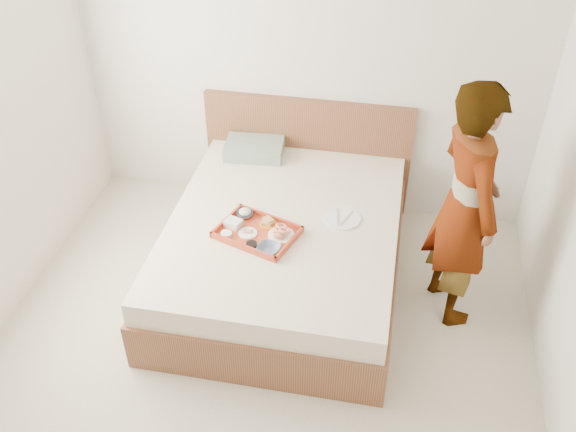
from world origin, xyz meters
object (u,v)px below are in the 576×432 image
Objects in this scene: tray at (257,232)px; dinner_plate at (342,218)px; person at (465,206)px; bed at (284,250)px.

tray reaches higher than dinner_plate.
dinner_plate is 0.84m from person.
tray is 2.00× the size of dinner_plate.
person is (0.77, -0.13, 0.31)m from dinner_plate.
tray is at bearing 73.10° from person.
dinner_plate is at bearing 56.95° from person.
person reaches higher than tray.
person is (1.30, 0.14, 0.30)m from tray.
person is at bearing -2.20° from bed.
bed is 7.88× the size of dinner_plate.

